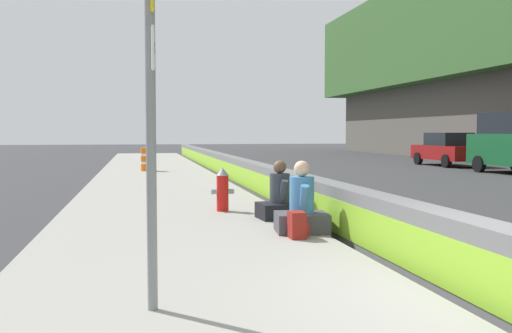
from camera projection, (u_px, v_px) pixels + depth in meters
name	position (u px, v px, depth m)	size (l,w,h in m)	color
ground_plane	(494.00, 314.00, 5.51)	(160.00, 160.00, 0.00)	#353538
sidewalk_strip	(218.00, 325.00, 4.98)	(80.00, 4.40, 0.14)	gray
jersey_barrier	(495.00, 270.00, 5.49)	(76.00, 0.45, 0.85)	slate
route_sign_post	(151.00, 74.00, 5.06)	(0.44, 0.09, 3.60)	gray
fire_hydrant	(223.00, 189.00, 11.65)	(0.26, 0.46, 0.88)	red
seated_person_foreground	(302.00, 210.00, 9.21)	(0.78, 0.89, 1.14)	#424247
seated_person_middle	(280.00, 200.00, 10.66)	(0.72, 0.83, 1.07)	black
backpack	(297.00, 225.00, 8.67)	(0.32, 0.28, 0.40)	maroon
construction_barrel	(147.00, 159.00, 23.85)	(0.54, 0.54, 0.95)	orange
parked_car_midline	(448.00, 149.00, 29.77)	(4.51, 1.97, 1.71)	maroon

